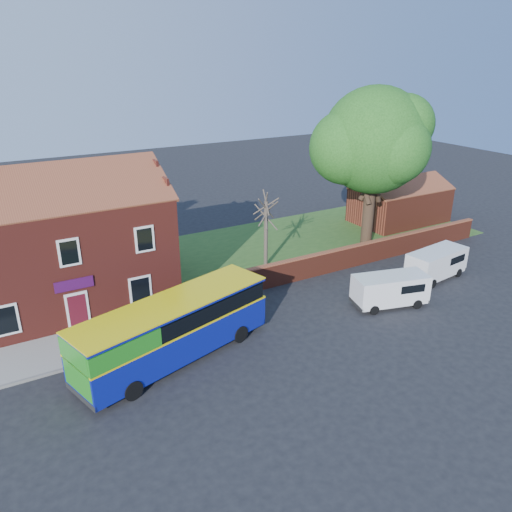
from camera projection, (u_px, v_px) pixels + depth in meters
ground at (259, 362)px, 24.55m from camera, size 120.00×120.00×0.00m
pavement at (88, 344)px, 25.93m from camera, size 18.00×3.50×0.12m
kerb at (96, 361)px, 24.52m from camera, size 18.00×0.15×0.14m
grass_strip at (317, 238)px, 40.97m from camera, size 26.00×12.00×0.04m
shop_building at (58, 249)px, 29.28m from camera, size 12.30×8.13×10.50m
boundary_wall at (367, 252)px, 35.85m from camera, size 22.00×0.38×1.60m
outbuilding at (399, 204)px, 44.51m from camera, size 8.20×5.06×4.17m
bus at (169, 329)px, 23.99m from camera, size 10.59×5.37×3.13m
van_near at (390, 289)px, 29.68m from camera, size 4.71×2.81×1.94m
van_far at (436, 263)px, 33.34m from camera, size 4.69×2.33×1.98m
large_tree at (373, 143)px, 36.90m from camera, size 9.91×7.84×12.09m
bare_tree at (266, 231)px, 34.56m from camera, size 1.96×2.34×5.24m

